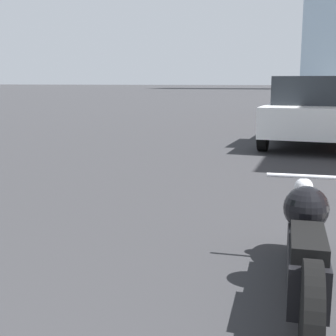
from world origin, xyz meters
name	(u,v)px	position (x,y,z in m)	size (l,w,h in m)	color
motorcycle	(305,247)	(3.13, 4.05, 0.39)	(0.62, 2.31, 0.78)	black
parked_car_white	(309,111)	(2.95, 12.47, 0.83)	(2.10, 3.91, 1.65)	silver
parked_car_silver	(319,95)	(3.13, 24.81, 0.87)	(2.03, 3.95, 1.73)	#BCBCC1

